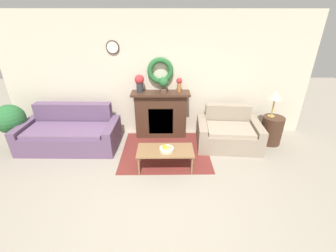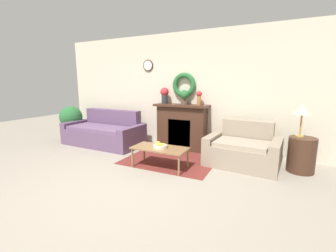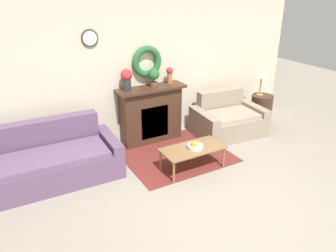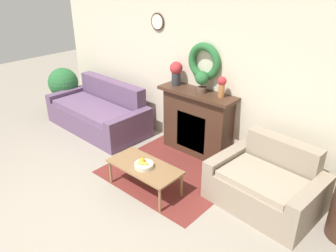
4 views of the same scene
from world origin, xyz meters
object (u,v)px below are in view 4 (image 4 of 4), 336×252
(vase_on_mantel_left, at_px, (176,72))
(vase_on_mantel_right, at_px, (222,85))
(couch_left, at_px, (100,113))
(potted_plant_on_mantel, at_px, (202,80))
(potted_plant_floor_by_couch, at_px, (63,84))
(fruit_bowl, at_px, (143,164))
(coffee_table, at_px, (145,168))
(fireplace, at_px, (197,122))
(loveseat_right, at_px, (266,184))

(vase_on_mantel_left, distance_m, vase_on_mantel_right, 0.86)
(couch_left, distance_m, potted_plant_on_mantel, 2.27)
(potted_plant_floor_by_couch, bearing_deg, vase_on_mantel_left, 8.74)
(vase_on_mantel_left, relative_size, potted_plant_floor_by_couch, 0.41)
(couch_left, height_order, potted_plant_on_mantel, potted_plant_on_mantel)
(fruit_bowl, relative_size, potted_plant_on_mantel, 0.78)
(couch_left, xyz_separation_m, coffee_table, (2.04, -0.82, 0.05))
(potted_plant_floor_by_couch, bearing_deg, fruit_bowl, -15.42)
(fireplace, height_order, coffee_table, fireplace)
(couch_left, xyz_separation_m, potted_plant_on_mantel, (2.01, 0.45, 0.96))
(couch_left, xyz_separation_m, fruit_bowl, (2.05, -0.86, 0.13))
(fruit_bowl, distance_m, potted_plant_on_mantel, 1.55)
(loveseat_right, height_order, coffee_table, loveseat_right)
(vase_on_mantel_right, bearing_deg, potted_plant_on_mantel, -176.64)
(fireplace, xyz_separation_m, couch_left, (-1.94, -0.46, -0.24))
(fireplace, bearing_deg, fruit_bowl, -85.07)
(fireplace, xyz_separation_m, coffee_table, (0.10, -1.29, -0.19))
(fruit_bowl, bearing_deg, loveseat_right, 32.07)
(coffee_table, bearing_deg, loveseat_right, 30.81)
(coffee_table, xyz_separation_m, vase_on_mantel_right, (0.31, 1.29, 0.90))
(loveseat_right, bearing_deg, vase_on_mantel_left, 170.92)
(coffee_table, height_order, vase_on_mantel_right, vase_on_mantel_right)
(loveseat_right, height_order, potted_plant_floor_by_couch, potted_plant_floor_by_couch)
(couch_left, height_order, loveseat_right, couch_left)
(fruit_bowl, bearing_deg, potted_plant_floor_by_couch, 164.58)
(loveseat_right, xyz_separation_m, vase_on_mantel_left, (-1.91, 0.48, 1.00))
(fruit_bowl, height_order, potted_plant_on_mantel, potted_plant_on_mantel)
(potted_plant_floor_by_couch, bearing_deg, loveseat_right, -0.73)
(potted_plant_floor_by_couch, bearing_deg, vase_on_mantel_right, 6.67)
(potted_plant_on_mantel, bearing_deg, potted_plant_floor_by_couch, -172.99)
(vase_on_mantel_left, bearing_deg, fruit_bowl, -66.91)
(potted_plant_on_mantel, bearing_deg, vase_on_mantel_left, 177.78)
(couch_left, xyz_separation_m, loveseat_right, (3.40, -0.01, -0.01))
(coffee_table, xyz_separation_m, potted_plant_floor_by_couch, (-3.26, 0.87, 0.24))
(fruit_bowl, xyz_separation_m, potted_plant_on_mantel, (-0.05, 1.30, 0.83))
(couch_left, xyz_separation_m, vase_on_mantel_left, (1.49, 0.47, 0.99))
(couch_left, distance_m, potted_plant_floor_by_couch, 1.26)
(couch_left, bearing_deg, fireplace, 14.88)
(fruit_bowl, bearing_deg, coffee_table, 117.24)
(loveseat_right, bearing_deg, vase_on_mantel_right, 160.62)
(fireplace, height_order, potted_plant_on_mantel, potted_plant_on_mantel)
(couch_left, relative_size, vase_on_mantel_left, 5.37)
(fruit_bowl, bearing_deg, vase_on_mantel_right, 77.50)
(loveseat_right, relative_size, coffee_table, 1.35)
(vase_on_mantel_right, bearing_deg, loveseat_right, -24.29)
(vase_on_mantel_left, distance_m, potted_plant_floor_by_couch, 2.84)
(couch_left, bearing_deg, vase_on_mantel_right, 12.76)
(loveseat_right, distance_m, potted_plant_floor_by_couch, 4.64)
(couch_left, relative_size, potted_plant_floor_by_couch, 2.20)
(vase_on_mantel_left, xyz_separation_m, potted_plant_on_mantel, (0.52, -0.02, -0.03))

